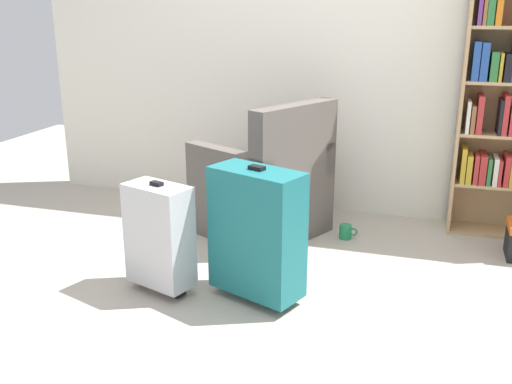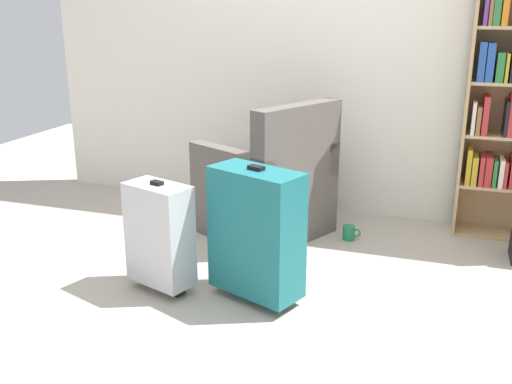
{
  "view_description": "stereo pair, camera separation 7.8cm",
  "coord_description": "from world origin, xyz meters",
  "px_view_note": "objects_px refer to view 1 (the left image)",
  "views": [
    {
      "loc": [
        0.7,
        -2.46,
        1.47
      ],
      "look_at": [
        -0.14,
        0.28,
        0.55
      ],
      "focal_mm": 40.86,
      "sensor_mm": 36.0,
      "label": 1
    },
    {
      "loc": [
        0.77,
        -2.44,
        1.47
      ],
      "look_at": [
        -0.14,
        0.28,
        0.55
      ],
      "focal_mm": 40.86,
      "sensor_mm": 36.0,
      "label": 2
    }
  ],
  "objects_px": {
    "suitcase_silver": "(159,235)",
    "suitcase_teal": "(257,232)",
    "mug": "(346,232)",
    "armchair": "(265,188)"
  },
  "relations": [
    {
      "from": "suitcase_teal",
      "to": "armchair",
      "type": "bearing_deg",
      "value": 103.42
    },
    {
      "from": "mug",
      "to": "suitcase_teal",
      "type": "height_order",
      "value": "suitcase_teal"
    },
    {
      "from": "armchair",
      "to": "mug",
      "type": "bearing_deg",
      "value": 4.58
    },
    {
      "from": "mug",
      "to": "suitcase_teal",
      "type": "bearing_deg",
      "value": -108.45
    },
    {
      "from": "suitcase_silver",
      "to": "suitcase_teal",
      "type": "xyz_separation_m",
      "value": [
        0.52,
        0.06,
        0.06
      ]
    },
    {
      "from": "mug",
      "to": "suitcase_silver",
      "type": "height_order",
      "value": "suitcase_silver"
    },
    {
      "from": "suitcase_teal",
      "to": "mug",
      "type": "bearing_deg",
      "value": 71.55
    },
    {
      "from": "armchair",
      "to": "suitcase_silver",
      "type": "relative_size",
      "value": 1.53
    },
    {
      "from": "mug",
      "to": "suitcase_silver",
      "type": "xyz_separation_m",
      "value": [
        -0.84,
        -1.03,
        0.27
      ]
    },
    {
      "from": "mug",
      "to": "armchair",
      "type": "bearing_deg",
      "value": -175.42
    }
  ]
}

